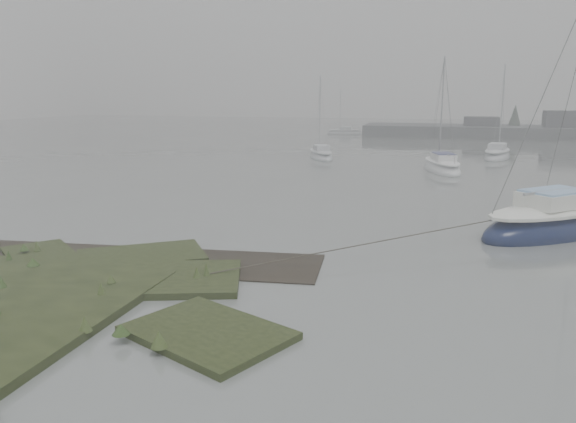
% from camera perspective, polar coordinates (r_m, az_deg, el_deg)
% --- Properties ---
extents(ground, '(160.00, 160.00, 0.00)m').
position_cam_1_polar(ground, '(42.09, 7.77, 4.54)').
color(ground, slate).
rests_on(ground, ground).
extents(sailboat_main, '(7.52, 7.28, 11.12)m').
position_cam_1_polar(sailboat_main, '(24.37, 25.74, -1.14)').
color(sailboat_main, '#0A1233').
rests_on(sailboat_main, ground).
extents(sailboat_white, '(3.57, 6.29, 8.44)m').
position_cam_1_polar(sailboat_white, '(40.60, 15.35, 4.33)').
color(sailboat_white, white).
rests_on(sailboat_white, ground).
extents(sailboat_far_a, '(3.57, 5.38, 7.25)m').
position_cam_1_polar(sailboat_far_a, '(47.02, 3.37, 5.68)').
color(sailboat_far_a, '#B8BEC3').
rests_on(sailboat_far_a, ground).
extents(sailboat_far_b, '(3.20, 6.14, 8.26)m').
position_cam_1_polar(sailboat_far_b, '(50.00, 20.46, 5.36)').
color(sailboat_far_b, '#B3B8BE').
rests_on(sailboat_far_b, ground).
extents(sailboat_far_c, '(4.57, 1.75, 6.33)m').
position_cam_1_polar(sailboat_far_c, '(74.97, 5.73, 7.98)').
color(sailboat_far_c, '#A5ABAE').
rests_on(sailboat_far_c, ground).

